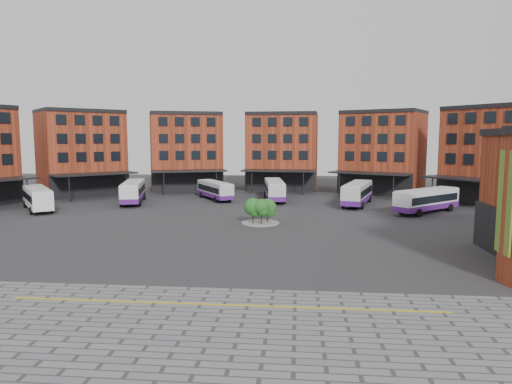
# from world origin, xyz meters

# --- Properties ---
(ground) EXTENTS (160.00, 160.00, 0.00)m
(ground) POSITION_xyz_m (0.00, 0.00, 0.00)
(ground) COLOR #28282B
(ground) RESTS_ON ground
(paving_zone) EXTENTS (50.00, 22.00, 0.02)m
(paving_zone) POSITION_xyz_m (2.00, -22.00, 0.01)
(paving_zone) COLOR slate
(paving_zone) RESTS_ON ground
(yellow_line) EXTENTS (26.00, 0.15, 0.02)m
(yellow_line) POSITION_xyz_m (2.00, -14.00, 0.03)
(yellow_line) COLOR gold
(yellow_line) RESTS_ON paving_zone
(main_building) EXTENTS (94.14, 42.48, 14.60)m
(main_building) POSITION_xyz_m (-4.77, 38.25, 7.23)
(main_building) COLOR #9C3B22
(main_building) RESTS_ON ground
(tree_island) EXTENTS (4.40, 4.40, 3.04)m
(tree_island) POSITION_xyz_m (2.10, 11.73, 1.71)
(tree_island) COLOR gray
(tree_island) RESTS_ON ground
(bus_a) EXTENTS (8.71, 10.19, 3.10)m
(bus_a) POSITION_xyz_m (-29.07, 18.90, 1.84)
(bus_a) COLOR white
(bus_a) RESTS_ON ground
(bus_b) EXTENTS (5.39, 11.82, 3.25)m
(bus_b) POSITION_xyz_m (-18.60, 26.93, 1.76)
(bus_b) COLOR silver
(bus_b) RESTS_ON ground
(bus_c) EXTENTS (7.37, 9.96, 2.88)m
(bus_c) POSITION_xyz_m (-6.96, 31.79, 1.56)
(bus_c) COLOR silver
(bus_c) RESTS_ON ground
(bus_d) EXTENTS (3.97, 11.52, 3.18)m
(bus_d) POSITION_xyz_m (2.59, 31.56, 1.72)
(bus_d) COLOR silver
(bus_d) RESTS_ON ground
(bus_e) EXTENTS (5.89, 11.93, 3.28)m
(bus_e) POSITION_xyz_m (14.95, 27.76, 1.78)
(bus_e) COLOR silver
(bus_e) RESTS_ON ground
(bus_f) EXTENTS (10.05, 9.38, 3.15)m
(bus_f) POSITION_xyz_m (23.16, 21.49, 1.71)
(bus_f) COLOR white
(bus_f) RESTS_ON ground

